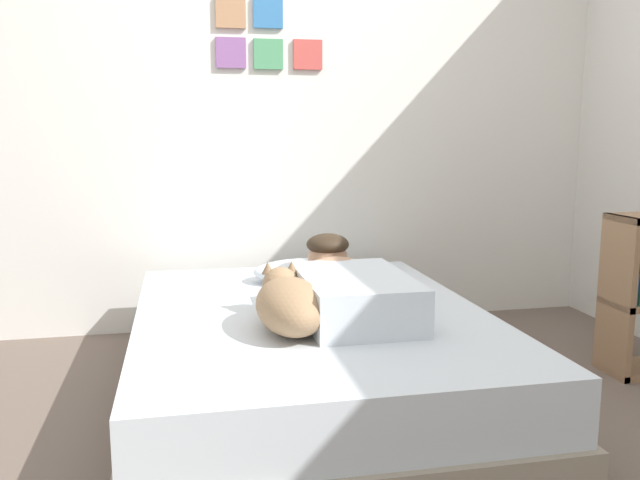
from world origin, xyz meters
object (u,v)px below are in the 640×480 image
pillow (305,270)px  coffee_cup (308,279)px  cell_phone (323,304)px  bed (311,355)px  person_lying (346,285)px  dog (290,303)px

pillow → coffee_cup: (-0.01, -0.12, -0.02)m
coffee_cup → cell_phone: bearing=-90.1°
bed → cell_phone: 0.22m
person_lying → pillow: bearing=97.1°
pillow → dog: (-0.21, -0.79, 0.05)m
bed → cell_phone: (0.07, 0.07, 0.20)m
person_lying → dog: 0.36m
coffee_cup → cell_phone: size_ratio=0.89×
pillow → cell_phone: (-0.01, -0.47, -0.05)m
pillow → dog: bearing=-104.8°
pillow → cell_phone: 0.48m
cell_phone → dog: bearing=-122.0°
pillow → dog: dog is taller
pillow → coffee_cup: 0.12m
bed → pillow: 0.60m
person_lying → coffee_cup: (-0.08, 0.44, -0.07)m
person_lying → dog: size_ratio=1.60×
bed → dog: 0.40m
person_lying → coffee_cup: size_ratio=7.36×
bed → pillow: size_ratio=3.72×
bed → dog: (-0.13, -0.24, 0.30)m
dog → cell_phone: dog is taller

